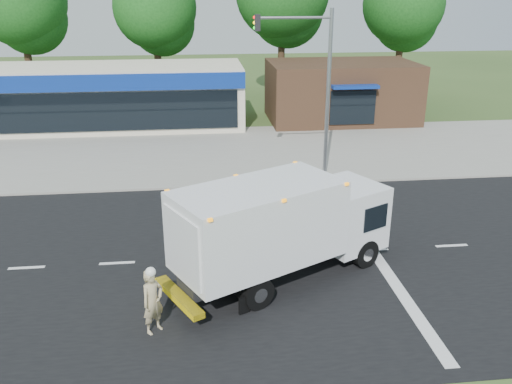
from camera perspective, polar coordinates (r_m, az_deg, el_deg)
ground at (r=19.35m, az=3.57°, el=-6.58°), size 120.00×120.00×0.00m
road_asphalt at (r=19.35m, az=3.57°, el=-6.56°), size 60.00×14.00×0.02m
sidewalk at (r=26.78m, az=0.62°, el=1.61°), size 60.00×2.40×0.12m
parking_apron at (r=32.29m, az=-0.63°, el=4.91°), size 60.00×9.00×0.02m
lane_markings at (r=18.45m, az=8.47°, el=-8.18°), size 55.20×7.00×0.01m
ems_box_truck at (r=16.97m, az=2.58°, el=-3.36°), size 7.83×5.64×3.38m
emergency_worker at (r=15.15m, az=-10.82°, el=-11.16°), size 0.80×0.80×1.98m
retail_strip_mall at (r=37.92m, az=-15.44°, el=9.70°), size 18.00×6.20×4.00m
brown_storefront at (r=38.84m, az=8.95°, el=10.42°), size 10.00×6.70×4.00m
traffic_signal_pole at (r=25.40m, az=6.22°, el=11.76°), size 3.51×0.25×8.00m
background_trees at (r=45.13m, az=-3.71°, el=18.94°), size 36.77×7.39×12.10m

